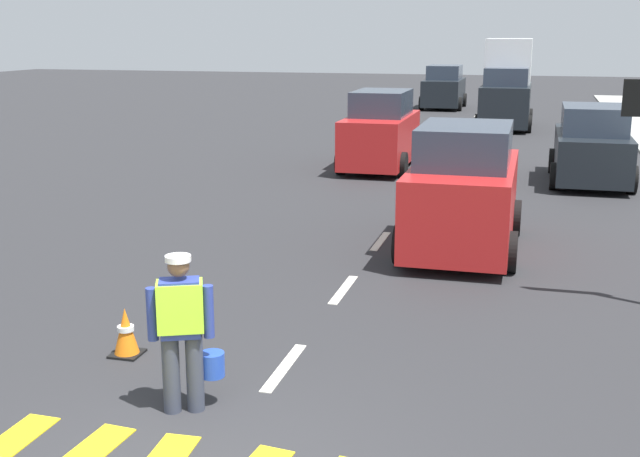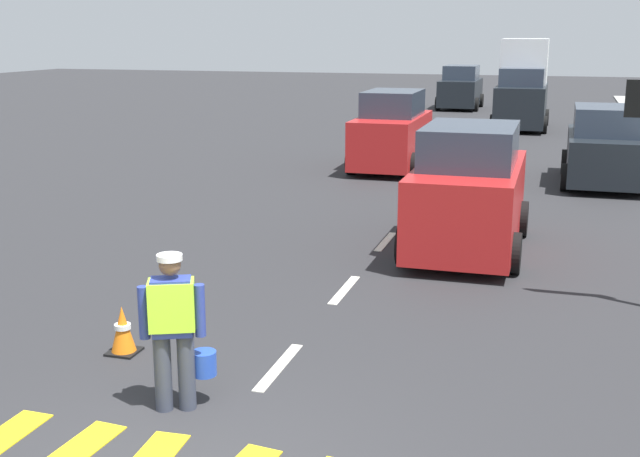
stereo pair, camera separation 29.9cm
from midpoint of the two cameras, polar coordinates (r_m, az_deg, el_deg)
ground_plane at (r=26.98m, az=10.48°, el=5.47°), size 96.00×96.00×0.00m
lane_center_line at (r=31.12m, az=11.34°, el=6.53°), size 0.14×46.40×0.01m
road_worker at (r=8.30m, az=-9.26°, el=-6.74°), size 0.68×0.56×1.67m
traffic_cone_near at (r=10.06m, az=-13.02°, el=-7.06°), size 0.36×0.36×0.60m
delivery_truck at (r=33.77m, az=14.45°, el=9.66°), size 2.16×4.60×3.54m
car_outgoing_ahead at (r=14.47m, az=11.11°, el=2.52°), size 2.01×4.11×2.25m
car_oncoming_third at (r=41.81m, az=10.17°, el=9.77°), size 2.09×4.09×2.16m
car_oncoming_second at (r=22.98m, az=5.51°, el=6.79°), size 1.92×4.03×2.20m
car_parked_far at (r=21.81m, az=19.93°, el=5.39°), size 2.03×4.05×2.00m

